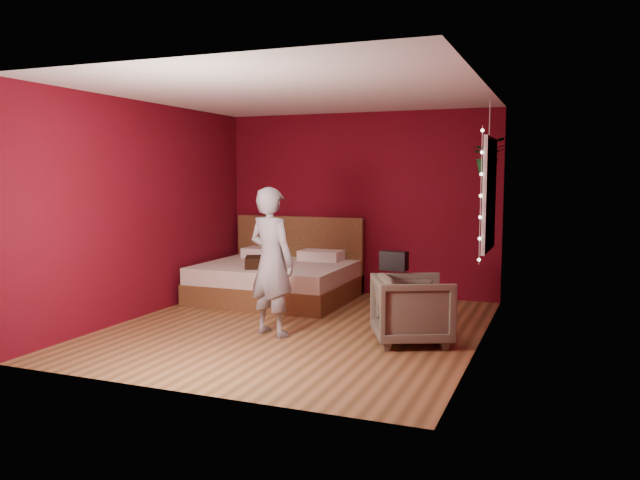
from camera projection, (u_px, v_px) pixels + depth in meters
The scene contains 10 objects.
floor at pixel (297, 328), 7.03m from camera, with size 4.50×4.50×0.00m, color #96673C.
room_walls at pixel (296, 178), 6.85m from camera, with size 4.04×4.54×2.62m.
window at pixel (489, 194), 6.98m from camera, with size 0.05×0.97×1.27m.
fairy_lights at pixel (481, 196), 6.51m from camera, with size 0.04×0.04×1.45m.
bed at pixel (278, 278), 8.66m from camera, with size 2.00×1.70×1.10m.
person at pixel (271, 262), 6.64m from camera, with size 0.58×0.38×1.59m, color slate.
armchair at pixel (412, 309), 6.37m from camera, with size 0.74×0.76×0.70m, color #5F5C4B.
handbag at pixel (394, 261), 6.70m from camera, with size 0.29×0.14×0.21m, color black.
throw_pillow at pixel (261, 262), 8.20m from camera, with size 0.41×0.41×0.14m, color black.
hanging_plant at pixel (489, 156), 7.53m from camera, with size 0.47×0.43×0.88m.
Camera 1 is at (2.77, -6.31, 1.72)m, focal length 35.00 mm.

